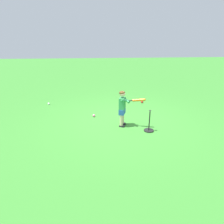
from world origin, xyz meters
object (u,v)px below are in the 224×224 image
play_ball_behind_batter (94,116)px  play_ball_midfield (142,102)px  play_ball_far_right (49,104)px  batting_tee (149,128)px  child_batter (123,105)px

play_ball_behind_batter → play_ball_midfield: (1.36, -1.96, 0.00)m
play_ball_far_right → batting_tee: batting_tee is taller
child_batter → play_ball_behind_batter: child_batter is taller
play_ball_behind_batter → batting_tee: batting_tee is taller
batting_tee → child_batter: bearing=58.8°
play_ball_behind_batter → batting_tee: 1.98m
child_batter → play_ball_midfield: (2.16, -1.08, -0.60)m
child_batter → play_ball_behind_batter: size_ratio=12.13×
play_ball_behind_batter → play_ball_far_right: play_ball_behind_batter is taller
play_ball_far_right → child_batter: bearing=-130.1°
batting_tee → play_ball_behind_batter: bearing=52.2°
child_batter → play_ball_far_right: 3.52m
child_batter → play_ball_far_right: (2.23, 2.65, -0.61)m
play_ball_far_right → play_ball_midfield: size_ratio=0.84×
child_batter → play_ball_midfield: child_batter is taller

